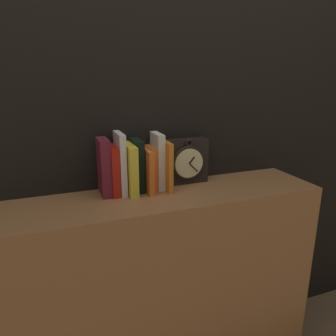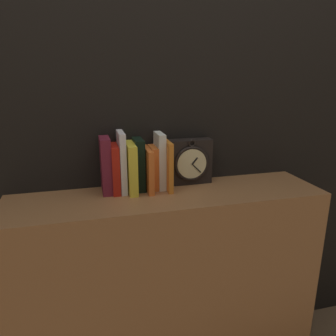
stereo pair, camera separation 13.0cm
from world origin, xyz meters
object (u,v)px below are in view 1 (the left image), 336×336
Objects in this scene: book_slot2_white at (120,163)px; book_slot6_orange at (151,168)px; book_slot1_red at (113,170)px; book_slot5_orange at (147,170)px; book_slot7_white at (158,161)px; book_slot8_orange at (165,165)px; book_slot4_black at (137,165)px; clock at (186,161)px; book_slot0_maroon at (104,167)px; book_slot3_yellow at (130,169)px.

book_slot2_white is 1.39× the size of book_slot6_orange.
book_slot1_red is 1.10× the size of book_slot5_orange.
book_slot5_orange is 0.76× the size of book_slot7_white.
book_slot2_white is 1.20× the size of book_slot8_orange.
book_slot1_red is 0.92× the size of book_slot4_black.
book_slot7_white is at bearing 1.97° from book_slot1_red.
clock is 0.36m from book_slot0_maroon.
book_slot4_black is at bearing 6.30° from book_slot2_white.
book_slot8_orange is at bearing -4.03° from book_slot2_white.
book_slot4_black is 0.06m from book_slot6_orange.
book_slot7_white is at bearing 20.59° from book_slot5_orange.
book_slot7_white is (0.03, -0.00, 0.03)m from book_slot6_orange.
book_slot7_white reaches higher than clock.
book_slot0_maroon reaches higher than clock.
book_slot4_black is 1.04× the size of book_slot8_orange.
book_slot1_red is (-0.33, -0.03, -0.00)m from clock.
book_slot0_maroon is 0.17m from book_slot5_orange.
book_slot6_orange is (0.20, 0.00, -0.02)m from book_slot0_maroon.
clock reaches higher than book_slot3_yellow.
book_slot2_white is 0.11m from book_slot5_orange.
book_slot6_orange is at bearing 158.31° from book_slot8_orange.
book_slot4_black is at bearing 179.45° from book_slot7_white.
book_slot8_orange is at bearing -21.69° from book_slot6_orange.
book_slot4_black is at bearing -179.59° from book_slot6_orange.
book_slot4_black reaches higher than book_slot3_yellow.
book_slot2_white is at bearing -173.70° from book_slot4_black.
book_slot0_maroon is at bearing 175.98° from book_slot2_white.
book_slot3_yellow reaches higher than book_slot5_orange.
clock is 0.14m from book_slot7_white.
book_slot6_orange is at bearing 177.40° from book_slot7_white.
book_slot0_maroon is 0.25m from book_slot8_orange.
book_slot8_orange is at bearing -38.65° from book_slot7_white.
book_slot1_red is 0.84× the size of book_slot7_white.
book_slot0_maroon is 0.20m from book_slot6_orange.
clock is 0.12m from book_slot8_orange.
book_slot0_maroon reaches higher than book_slot5_orange.
book_slot6_orange is at bearing 3.57° from book_slot2_white.
book_slot8_orange is at bearing 0.59° from book_slot5_orange.
book_slot4_black reaches higher than book_slot1_red.
book_slot1_red is 0.10m from book_slot4_black.
book_slot5_orange is 0.07m from book_slot7_white.
book_slot4_black is (0.07, 0.01, -0.02)m from book_slot2_white.
book_slot1_red is at bearing -177.22° from book_slot6_orange.
book_slot0_maroon is at bearing 173.80° from book_slot5_orange.
book_slot3_yellow is 1.13× the size of book_slot6_orange.
book_slot2_white reaches higher than book_slot6_orange.
book_slot0_maroon is at bearing -178.62° from book_slot4_black.
book_slot2_white is 1.16× the size of book_slot4_black.
book_slot5_orange is (-0.19, -0.04, -0.01)m from clock.
book_slot1_red is at bearing 173.93° from book_slot5_orange.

